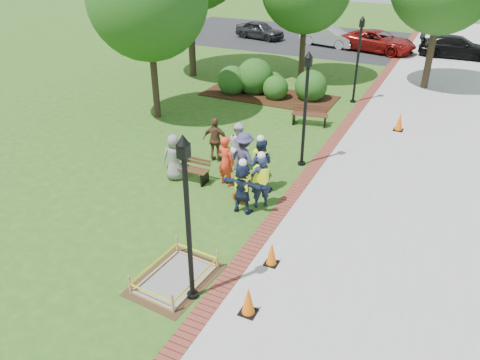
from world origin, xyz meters
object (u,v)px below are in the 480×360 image
at_px(lamp_near, 187,210).
at_px(bench_near, 188,173).
at_px(cone_front, 248,301).
at_px(hivis_worker_b, 261,180).
at_px(wet_concrete_pad, 175,273).
at_px(hivis_worker_c, 260,164).
at_px(hivis_worker_a, 243,186).

bearing_deg(lamp_near, bench_near, 122.21).
xyz_separation_m(cone_front, hivis_worker_b, (-1.66, 4.50, 0.58)).
distance_m(wet_concrete_pad, hivis_worker_c, 5.27).
relative_size(wet_concrete_pad, cone_front, 3.13).
relative_size(cone_front, hivis_worker_a, 0.42).
bearing_deg(hivis_worker_c, wet_concrete_pad, -90.43).
xyz_separation_m(cone_front, lamp_near, (-1.46, -0.07, 2.11)).
height_order(bench_near, hivis_worker_b, hivis_worker_b).
distance_m(bench_near, hivis_worker_a, 2.90).
height_order(lamp_near, hivis_worker_b, lamp_near).
relative_size(bench_near, hivis_worker_b, 0.80).
distance_m(bench_near, lamp_near, 6.40).
distance_m(cone_front, lamp_near, 2.56).
bearing_deg(hivis_worker_b, wet_concrete_pad, -96.65).
relative_size(bench_near, lamp_near, 0.36).
bearing_deg(bench_near, wet_concrete_pad, -62.25).
height_order(hivis_worker_b, hivis_worker_c, hivis_worker_c).
bearing_deg(hivis_worker_a, hivis_worker_b, 55.53).
bearing_deg(lamp_near, hivis_worker_c, 96.79).
bearing_deg(wet_concrete_pad, lamp_near, -25.08).
bearing_deg(hivis_worker_b, hivis_worker_a, -124.47).
bearing_deg(wet_concrete_pad, hivis_worker_c, 89.57).
relative_size(wet_concrete_pad, lamp_near, 0.57).
bearing_deg(hivis_worker_c, bench_near, -169.71).
distance_m(cone_front, hivis_worker_b, 4.83).
bearing_deg(hivis_worker_a, wet_concrete_pad, -91.92).
bearing_deg(hivis_worker_c, hivis_worker_a, -86.79).
relative_size(lamp_near, hivis_worker_b, 2.22).
distance_m(hivis_worker_b, hivis_worker_c, 1.08).
distance_m(lamp_near, hivis_worker_a, 4.36).
distance_m(wet_concrete_pad, cone_front, 2.18).
bearing_deg(hivis_worker_a, lamp_near, -81.88).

